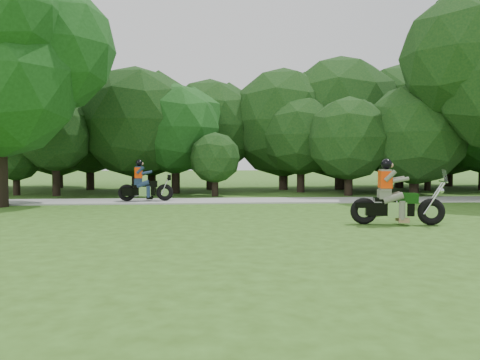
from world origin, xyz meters
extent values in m
plane|color=#325117|center=(0.00, 0.00, 0.00)|extent=(100.00, 100.00, 0.00)
cube|color=#989893|center=(0.00, 8.00, 0.03)|extent=(60.00, 2.20, 0.06)
cylinder|color=black|center=(9.05, 15.75, 0.90)|extent=(0.54, 0.54, 1.80)
sphere|color=black|center=(9.05, 15.75, 4.03)|extent=(6.85, 6.85, 6.85)
cylinder|color=black|center=(4.33, 10.55, 0.72)|extent=(0.41, 0.41, 1.45)
sphere|color=black|center=(4.33, 10.55, 2.79)|extent=(4.12, 4.12, 4.12)
cylinder|color=black|center=(-6.25, 12.77, 0.90)|extent=(0.49, 0.49, 1.80)
sphere|color=black|center=(-6.25, 12.77, 3.68)|extent=(5.78, 5.78, 5.78)
cylinder|color=black|center=(-2.39, 15.08, 0.90)|extent=(0.47, 0.47, 1.80)
sphere|color=black|center=(-2.39, 15.08, 3.59)|extent=(5.50, 5.50, 5.50)
cylinder|color=black|center=(12.77, 16.88, 0.90)|extent=(0.52, 0.52, 1.80)
sphere|color=black|center=(12.77, 16.88, 3.85)|extent=(6.32, 6.32, 6.32)
cylinder|color=black|center=(-5.67, 14.52, 0.84)|extent=(0.46, 0.46, 1.69)
sphere|color=black|center=(-5.67, 14.52, 3.36)|extent=(5.16, 5.16, 5.16)
cylinder|color=black|center=(-2.20, 10.54, 0.53)|extent=(0.32, 0.32, 1.06)
sphere|color=black|center=(-2.20, 10.54, 1.85)|extent=(2.45, 2.45, 2.45)
cylinder|color=black|center=(2.41, 12.78, 0.82)|extent=(0.41, 0.41, 1.64)
sphere|color=black|center=(2.41, 12.78, 3.02)|extent=(4.27, 4.27, 4.27)
cylinder|color=black|center=(5.10, 14.78, 0.90)|extent=(0.56, 0.56, 1.80)
sphere|color=black|center=(5.10, 14.78, 4.11)|extent=(7.12, 7.12, 7.12)
cylinder|color=black|center=(-11.56, 17.07, 0.90)|extent=(0.52, 0.52, 1.80)
sphere|color=black|center=(-11.56, 17.07, 3.89)|extent=(6.42, 6.42, 6.42)
cylinder|color=black|center=(-4.21, 12.54, 0.90)|extent=(0.44, 0.44, 1.80)
sphere|color=#174513|center=(-4.21, 12.54, 3.33)|extent=(4.71, 4.71, 4.71)
cylinder|color=black|center=(-9.26, 15.37, 0.90)|extent=(0.46, 0.46, 1.80)
sphere|color=black|center=(-9.26, 15.37, 3.46)|extent=(5.10, 5.10, 5.10)
cylinder|color=black|center=(-9.86, 11.28, 0.89)|extent=(0.37, 0.37, 1.78)
sphere|color=black|center=(-9.86, 11.28, 2.91)|extent=(3.48, 3.48, 3.48)
cylinder|color=black|center=(-11.95, 11.83, 0.58)|extent=(0.33, 0.33, 1.16)
sphere|color=black|center=(-11.95, 11.83, 2.02)|extent=(2.67, 2.67, 2.67)
cylinder|color=black|center=(1.78, 14.68, 0.90)|extent=(0.51, 0.51, 1.80)
sphere|color=black|center=(1.78, 14.68, 3.83)|extent=(6.23, 6.23, 6.23)
cylinder|color=black|center=(7.50, 10.26, 0.69)|extent=(0.45, 0.45, 1.39)
sphere|color=black|center=(7.50, 10.26, 3.02)|extent=(5.01, 5.01, 5.01)
cylinder|color=black|center=(9.75, 13.50, 0.65)|extent=(0.36, 0.36, 1.30)
sphere|color=#174513|center=(9.75, 13.50, 2.32)|extent=(3.14, 3.14, 3.14)
sphere|color=#174513|center=(-8.74, 7.30, 6.20)|extent=(5.12, 5.12, 5.12)
sphere|color=black|center=(8.82, 8.17, 6.30)|extent=(5.71, 5.71, 5.71)
torus|color=black|center=(1.88, 1.10, 0.38)|extent=(0.79, 0.35, 0.76)
torus|color=black|center=(3.71, 0.78, 0.38)|extent=(0.79, 0.35, 0.76)
cube|color=black|center=(2.58, 0.98, 0.44)|extent=(1.36, 0.49, 0.35)
cube|color=silver|center=(2.76, 0.95, 0.44)|extent=(0.58, 0.46, 0.44)
cube|color=black|center=(3.05, 0.90, 0.76)|extent=(0.61, 0.42, 0.28)
cube|color=black|center=(2.43, 1.01, 0.72)|extent=(0.62, 0.44, 0.11)
cylinder|color=silver|center=(3.75, 0.77, 0.76)|extent=(0.59, 0.15, 0.90)
cylinder|color=silver|center=(4.00, 0.73, 1.23)|extent=(0.16, 0.69, 0.04)
cube|color=#5D604D|center=(2.43, 1.01, 0.87)|extent=(0.39, 0.46, 0.26)
cube|color=#5D604D|center=(2.45, 1.00, 1.26)|extent=(0.36, 0.50, 0.61)
cube|color=#FF3B05|center=(2.45, 1.00, 1.28)|extent=(0.40, 0.55, 0.48)
sphere|color=black|center=(2.48, 1.00, 1.72)|extent=(0.30, 0.30, 0.30)
torus|color=black|center=(-5.91, 7.80, 0.41)|extent=(0.72, 0.25, 0.71)
torus|color=black|center=(-4.35, 7.90, 0.41)|extent=(0.72, 0.25, 0.71)
cube|color=black|center=(-5.32, 7.83, 0.46)|extent=(1.14, 0.31, 0.32)
cube|color=silver|center=(-5.16, 7.84, 0.46)|extent=(0.50, 0.37, 0.40)
cube|color=black|center=(-4.91, 7.86, 0.77)|extent=(0.54, 0.34, 0.26)
cube|color=black|center=(-5.44, 7.83, 0.72)|extent=(0.54, 0.36, 0.10)
cylinder|color=silver|center=(-4.31, 7.90, 0.77)|extent=(0.40, 0.07, 0.90)
cylinder|color=silver|center=(-4.14, 7.91, 1.20)|extent=(0.08, 0.65, 0.04)
cube|color=black|center=(-5.84, 7.58, 0.46)|extent=(0.43, 0.15, 0.34)
cube|color=black|center=(-5.87, 8.02, 0.46)|extent=(0.43, 0.15, 0.34)
cube|color=#1A2646|center=(-5.44, 7.83, 0.87)|extent=(0.33, 0.40, 0.24)
cube|color=#1A2646|center=(-5.42, 7.83, 1.23)|extent=(0.29, 0.44, 0.56)
cube|color=#FF3B05|center=(-5.42, 7.83, 1.25)|extent=(0.32, 0.48, 0.44)
sphere|color=black|center=(-5.39, 7.83, 1.65)|extent=(0.28, 0.28, 0.28)
camera|label=1|loc=(-2.54, -11.84, 1.96)|focal=35.00mm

